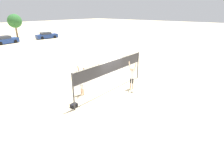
% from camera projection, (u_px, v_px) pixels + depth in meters
% --- Properties ---
extents(ground_plane, '(200.00, 200.00, 0.00)m').
position_uv_depth(ground_plane, '(112.00, 91.00, 13.86)').
color(ground_plane, beige).
extents(volleyball_net, '(7.50, 0.09, 2.52)m').
position_uv_depth(volleyball_net, '(112.00, 68.00, 13.21)').
color(volleyball_net, '#38383D').
rests_on(volleyball_net, ground_plane).
extents(player_spiker, '(0.28, 0.72, 2.28)m').
position_uv_depth(player_spiker, '(132.00, 75.00, 13.78)').
color(player_spiker, beige).
rests_on(player_spiker, ground_plane).
extents(player_blocker, '(0.28, 0.72, 2.23)m').
position_uv_depth(player_blocker, '(82.00, 80.00, 12.82)').
color(player_blocker, tan).
rests_on(player_blocker, ground_plane).
extents(volleyball, '(0.23, 0.23, 0.23)m').
position_uv_depth(volleyball, '(132.00, 91.00, 13.57)').
color(volleyball, white).
rests_on(volleyball, ground_plane).
extents(gear_bag, '(0.43, 0.33, 0.24)m').
position_uv_depth(gear_bag, '(74.00, 105.00, 11.50)').
color(gear_bag, black).
rests_on(gear_bag, ground_plane).
extents(parked_car_near, '(4.77, 2.40, 1.52)m').
position_uv_depth(parked_car_near, '(5.00, 40.00, 33.43)').
color(parked_car_near, navy).
rests_on(parked_car_near, ground_plane).
extents(parked_car_mid, '(4.87, 2.49, 1.41)m').
position_uv_depth(parked_car_mid, '(47.00, 36.00, 39.95)').
color(parked_car_mid, navy).
rests_on(parked_car_mid, ground_plane).
extents(tree_left_cluster, '(3.13, 3.13, 5.33)m').
position_uv_depth(tree_left_cluster, '(15.00, 21.00, 40.38)').
color(tree_left_cluster, brown).
rests_on(tree_left_cluster, ground_plane).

